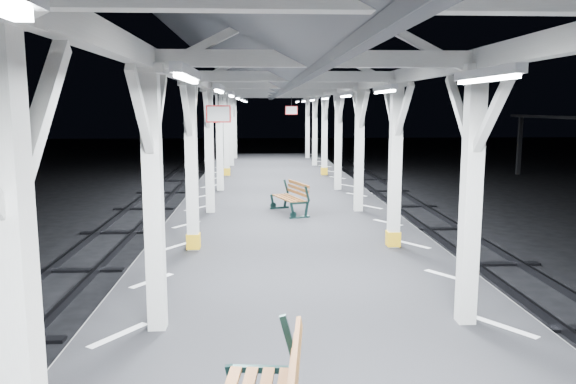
{
  "coord_description": "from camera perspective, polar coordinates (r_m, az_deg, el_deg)",
  "views": [
    {
      "loc": [
        -0.7,
        -8.91,
        3.81
      ],
      "look_at": [
        -0.14,
        1.64,
        2.2
      ],
      "focal_mm": 35.0,
      "sensor_mm": 36.0,
      "label": 1
    }
  ],
  "objects": [
    {
      "name": "ground",
      "position": [
        9.72,
        1.39,
        -14.42
      ],
      "size": [
        120.0,
        120.0,
        0.0
      ],
      "primitive_type": "plane",
      "color": "black",
      "rests_on": "ground"
    },
    {
      "name": "canopy",
      "position": [
        8.95,
        1.51,
        13.51
      ],
      "size": [
        5.4,
        49.0,
        4.65
      ],
      "color": "silver",
      "rests_on": "platform"
    },
    {
      "name": "hazard_stripes_left",
      "position": [
        9.5,
        -13.66,
        -8.75
      ],
      "size": [
        1.0,
        48.0,
        0.01
      ],
      "primitive_type": "cube",
      "color": "silver",
      "rests_on": "platform"
    },
    {
      "name": "platform",
      "position": [
        9.53,
        1.4,
        -11.66
      ],
      "size": [
        6.0,
        50.0,
        1.0
      ],
      "primitive_type": "cube",
      "color": "black",
      "rests_on": "ground"
    },
    {
      "name": "hazard_stripes_right",
      "position": [
        9.86,
        15.92,
        -8.21
      ],
      "size": [
        1.0,
        48.0,
        0.01
      ],
      "primitive_type": "cube",
      "color": "silver",
      "rests_on": "platform"
    },
    {
      "name": "bench_mid",
      "position": [
        14.89,
        0.43,
        -0.49
      ],
      "size": [
        1.01,
        1.62,
        0.83
      ],
      "rotation": [
        0.0,
        0.0,
        0.33
      ],
      "color": "black",
      "rests_on": "platform"
    }
  ]
}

